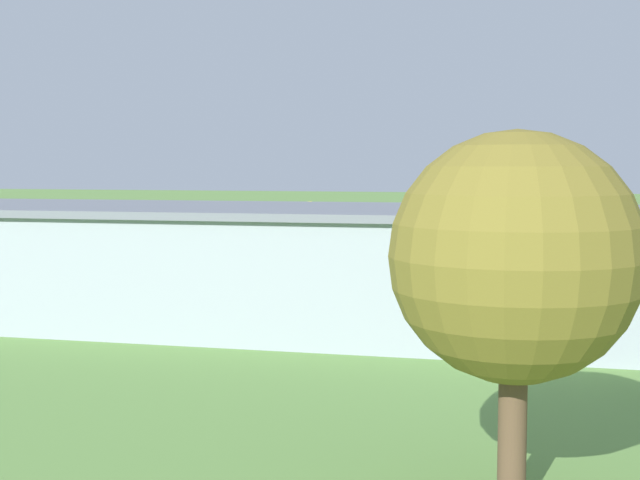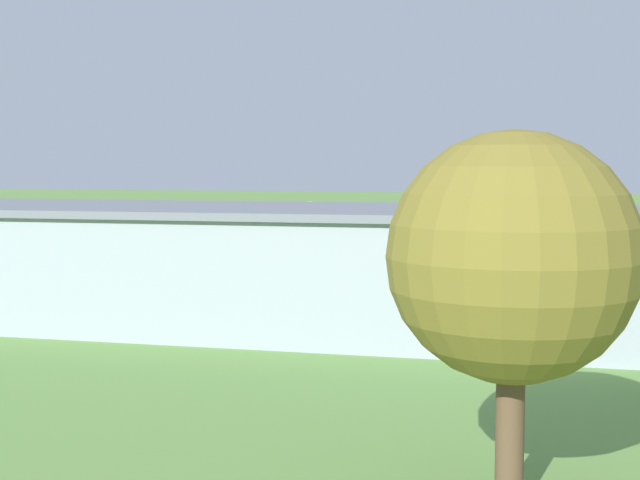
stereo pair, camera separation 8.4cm
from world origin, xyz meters
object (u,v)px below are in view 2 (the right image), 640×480
Objects in this scene: biplane at (342,223)px; tree_at_field_edge at (513,258)px; person_near_hangar_door at (80,263)px; hangar at (238,264)px; person_at_fence_line at (84,269)px.

tree_at_field_edge is (-17.61, 50.30, 2.54)m from biplane.
tree_at_field_edge reaches higher than person_near_hangar_door.
biplane reaches higher than person_near_hangar_door.
biplane is at bearing -137.94° from person_near_hangar_door.
tree_at_field_edge reaches higher than hangar.
person_at_fence_line is at bearing 125.89° from person_near_hangar_door.
person_near_hangar_door is 0.20× the size of tree_at_field_edge.
hangar is 22.77× the size of person_near_hangar_door.
hangar is 25.22× the size of person_at_fence_line.
person_at_fence_line is (-1.74, 2.40, -0.09)m from person_near_hangar_door.
biplane is 4.96× the size of person_at_fence_line.
person_near_hangar_door is at bearing -54.11° from person_at_fence_line.
hangar is at bearing -54.62° from tree_at_field_edge.
hangar is 26.05m from tree_at_field_edge.
tree_at_field_edge is at bearing 132.45° from person_near_hangar_door.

